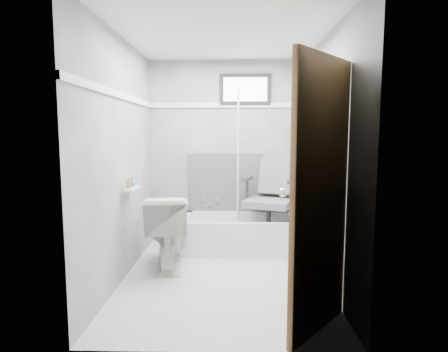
{
  "coord_description": "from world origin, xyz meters",
  "views": [
    {
      "loc": [
        0.1,
        -3.64,
        1.46
      ],
      "look_at": [
        0.0,
        0.35,
        1.0
      ],
      "focal_mm": 30.0,
      "sensor_mm": 36.0,
      "label": 1
    }
  ],
  "objects_px": {
    "soap_bottle_b": "(132,182)",
    "office_chair": "(269,196)",
    "toilet": "(167,231)",
    "door": "(371,206)",
    "bathtub": "(244,233)",
    "soap_bottle_a": "(128,183)"
  },
  "relations": [
    {
      "from": "toilet",
      "to": "soap_bottle_b",
      "type": "distance_m",
      "value": 0.67
    },
    {
      "from": "bathtub",
      "to": "office_chair",
      "type": "height_order",
      "value": "office_chair"
    },
    {
      "from": "office_chair",
      "to": "soap_bottle_b",
      "type": "relative_size",
      "value": 11.86
    },
    {
      "from": "soap_bottle_b",
      "to": "door",
      "type": "bearing_deg",
      "value": -36.6
    },
    {
      "from": "office_chair",
      "to": "soap_bottle_b",
      "type": "xyz_separation_m",
      "value": [
        -1.48,
        -0.81,
        0.28
      ]
    },
    {
      "from": "soap_bottle_a",
      "to": "soap_bottle_b",
      "type": "xyz_separation_m",
      "value": [
        0.0,
        0.14,
        -0.01
      ]
    },
    {
      "from": "bathtub",
      "to": "toilet",
      "type": "height_order",
      "value": "toilet"
    },
    {
      "from": "door",
      "to": "soap_bottle_b",
      "type": "height_order",
      "value": "door"
    },
    {
      "from": "toilet",
      "to": "soap_bottle_b",
      "type": "xyz_separation_m",
      "value": [
        -0.32,
        -0.16,
        0.56
      ]
    },
    {
      "from": "soap_bottle_b",
      "to": "office_chair",
      "type": "bearing_deg",
      "value": 28.61
    },
    {
      "from": "soap_bottle_a",
      "to": "bathtub",
      "type": "bearing_deg",
      "value": 38.3
    },
    {
      "from": "soap_bottle_b",
      "to": "bathtub",
      "type": "bearing_deg",
      "value": 33.82
    },
    {
      "from": "office_chair",
      "to": "toilet",
      "type": "bearing_deg",
      "value": -130.15
    },
    {
      "from": "toilet",
      "to": "door",
      "type": "bearing_deg",
      "value": 126.94
    },
    {
      "from": "bathtub",
      "to": "soap_bottle_b",
      "type": "relative_size",
      "value": 15.78
    },
    {
      "from": "office_chair",
      "to": "toilet",
      "type": "distance_m",
      "value": 1.36
    },
    {
      "from": "door",
      "to": "soap_bottle_b",
      "type": "relative_size",
      "value": 21.04
    },
    {
      "from": "toilet",
      "to": "door",
      "type": "height_order",
      "value": "door"
    },
    {
      "from": "office_chair",
      "to": "soap_bottle_a",
      "type": "bearing_deg",
      "value": -126.66
    },
    {
      "from": "bathtub",
      "to": "door",
      "type": "xyz_separation_m",
      "value": [
        0.75,
        -2.21,
        0.79
      ]
    },
    {
      "from": "bathtub",
      "to": "office_chair",
      "type": "bearing_deg",
      "value": 4.51
    },
    {
      "from": "bathtub",
      "to": "soap_bottle_b",
      "type": "distance_m",
      "value": 1.6
    }
  ]
}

